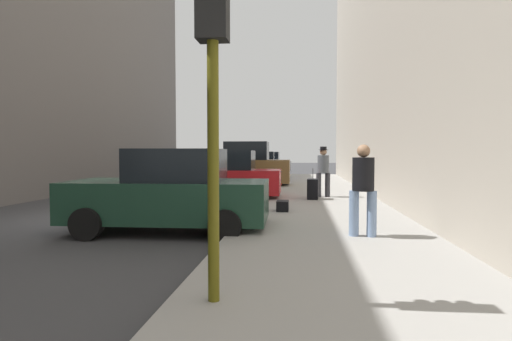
{
  "coord_description": "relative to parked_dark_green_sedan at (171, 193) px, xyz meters",
  "views": [
    {
      "loc": [
        5.4,
        -9.55,
        1.7
      ],
      "look_at": [
        3.46,
        7.91,
        0.93
      ],
      "focal_mm": 28.0,
      "sensor_mm": 36.0,
      "label": 1
    }
  ],
  "objects": [
    {
      "name": "parked_bronze_suv",
      "position": [
        -0.0,
        11.13,
        0.18
      ],
      "size": [
        4.61,
        2.08,
        2.25
      ],
      "color": "brown",
      "rests_on": "ground_plane"
    },
    {
      "name": "pedestrian_in_jeans",
      "position": [
        3.92,
        -0.69,
        0.26
      ],
      "size": [
        0.52,
        0.44,
        1.71
      ],
      "color": "#728CB2",
      "rests_on": "sidewalk"
    },
    {
      "name": "parked_blue_sedan",
      "position": [
        -0.0,
        16.96,
        0.0
      ],
      "size": [
        4.26,
        2.17,
        1.79
      ],
      "color": "navy",
      "rests_on": "ground_plane"
    },
    {
      "name": "ground_plane",
      "position": [
        -2.65,
        1.3,
        -0.85
      ],
      "size": [
        120.0,
        120.0,
        0.0
      ],
      "primitive_type": "plane",
      "color": "#38383A"
    },
    {
      "name": "parked_red_hatchback",
      "position": [
        0.0,
        5.77,
        0.0
      ],
      "size": [
        4.23,
        2.12,
        1.79
      ],
      "color": "#B2191E",
      "rests_on": "ground_plane"
    },
    {
      "name": "rolling_suitcase",
      "position": [
        3.18,
        5.25,
        -0.36
      ],
      "size": [
        0.4,
        0.59,
        1.04
      ],
      "color": "black",
      "rests_on": "sidewalk"
    },
    {
      "name": "parked_silver_sedan",
      "position": [
        0.0,
        22.74,
        0.0
      ],
      "size": [
        4.21,
        2.07,
        1.79
      ],
      "color": "#B7BABF",
      "rests_on": "ground_plane"
    },
    {
      "name": "duffel_bag",
      "position": [
        2.29,
        2.36,
        -0.56
      ],
      "size": [
        0.32,
        0.44,
        0.28
      ],
      "color": "black",
      "rests_on": "sidewalk"
    },
    {
      "name": "parked_dark_green_sedan",
      "position": [
        0.0,
        0.0,
        0.0
      ],
      "size": [
        4.25,
        2.15,
        1.79
      ],
      "color": "#193828",
      "rests_on": "ground_plane"
    },
    {
      "name": "pedestrian_with_beanie",
      "position": [
        3.56,
        5.99,
        0.29
      ],
      "size": [
        0.52,
        0.46,
        1.78
      ],
      "color": "#333338",
      "rests_on": "sidewalk"
    },
    {
      "name": "sidewalk",
      "position": [
        3.35,
        1.3,
        -0.77
      ],
      "size": [
        4.0,
        40.0,
        0.15
      ],
      "primitive_type": "cube",
      "color": "gray",
      "rests_on": "ground_plane"
    },
    {
      "name": "fire_hydrant",
      "position": [
        1.8,
        7.62,
        -0.35
      ],
      "size": [
        0.42,
        0.22,
        0.7
      ],
      "color": "red",
      "rests_on": "sidewalk"
    },
    {
      "name": "traffic_light",
      "position": [
        1.85,
        -4.18,
        1.91
      ],
      "size": [
        0.32,
        0.32,
        3.6
      ],
      "color": "#514C0F",
      "rests_on": "sidewalk"
    }
  ]
}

